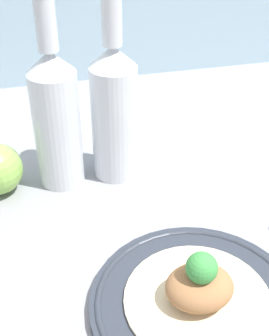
{
  "coord_description": "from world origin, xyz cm",
  "views": [
    {
      "loc": [
        -16.55,
        -40.57,
        42.83
      ],
      "look_at": [
        -5.97,
        3.91,
        10.26
      ],
      "focal_mm": 50.0,
      "sensor_mm": 36.0,
      "label": 1
    }
  ],
  "objects": [
    {
      "name": "ground_plane",
      "position": [
        0.0,
        0.0,
        -2.0
      ],
      "size": [
        180.0,
        110.0,
        4.0
      ],
      "primitive_type": "cube",
      "color": "gray"
    },
    {
      "name": "plate",
      "position": [
        -2.13,
        -9.87,
        0.78
      ],
      "size": [
        23.88,
        23.88,
        1.47
      ],
      "color": "#2D333D",
      "rests_on": "ground_plane"
    },
    {
      "name": "cider_bottle_left",
      "position": [
        -13.95,
        17.7,
        11.26
      ],
      "size": [
        6.73,
        6.73,
        29.32
      ],
      "color": "silver",
      "rests_on": "ground_plane"
    },
    {
      "name": "plated_food",
      "position": [
        -2.13,
        -9.87,
        3.24
      ],
      "size": [
        16.28,
        16.28,
        7.02
      ],
      "color": "beige",
      "rests_on": "plate"
    },
    {
      "name": "cider_bottle_right",
      "position": [
        -5.68,
        17.7,
        11.26
      ],
      "size": [
        6.73,
        6.73,
        29.32
      ],
      "color": "silver",
      "rests_on": "ground_plane"
    }
  ]
}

